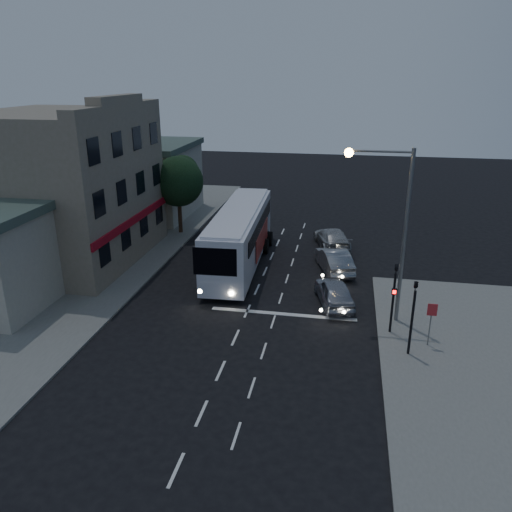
% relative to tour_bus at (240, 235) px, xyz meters
% --- Properties ---
extents(ground, '(120.00, 120.00, 0.00)m').
position_rel_tour_bus_xyz_m(ground, '(1.90, -8.86, -2.15)').
color(ground, black).
extents(sidewalk_far, '(12.00, 50.00, 0.12)m').
position_rel_tour_bus_xyz_m(sidewalk_far, '(-11.10, -0.86, -2.09)').
color(sidewalk_far, slate).
rests_on(sidewalk_far, ground).
extents(road_markings, '(8.00, 30.55, 0.01)m').
position_rel_tour_bus_xyz_m(road_markings, '(3.18, -5.56, -2.14)').
color(road_markings, silver).
rests_on(road_markings, ground).
extents(tour_bus, '(3.23, 13.02, 3.97)m').
position_rel_tour_bus_xyz_m(tour_bus, '(0.00, 0.00, 0.00)').
color(tour_bus, white).
rests_on(tour_bus, ground).
extents(car_suv, '(2.73, 4.62, 1.48)m').
position_rel_tour_bus_xyz_m(car_suv, '(6.57, -5.06, -1.41)').
color(car_suv, '#989DAA').
rests_on(car_suv, ground).
extents(car_sedan_a, '(2.93, 4.96, 1.54)m').
position_rel_tour_bus_xyz_m(car_sedan_a, '(6.37, 0.03, -1.37)').
color(car_sedan_a, gray).
rests_on(car_sedan_a, ground).
extents(car_sedan_b, '(3.31, 5.45, 1.48)m').
position_rel_tour_bus_xyz_m(car_sedan_b, '(6.07, 4.82, -1.41)').
color(car_sedan_b, '#ABABAB').
rests_on(car_sedan_b, ground).
extents(traffic_signal_main, '(0.25, 0.35, 4.10)m').
position_rel_tour_bus_xyz_m(traffic_signal_main, '(9.50, -8.09, 0.27)').
color(traffic_signal_main, black).
rests_on(traffic_signal_main, sidewalk_near).
extents(traffic_signal_side, '(0.18, 0.15, 4.10)m').
position_rel_tour_bus_xyz_m(traffic_signal_side, '(10.20, -10.06, 0.27)').
color(traffic_signal_side, black).
rests_on(traffic_signal_side, sidewalk_near).
extents(regulatory_sign, '(0.45, 0.12, 2.20)m').
position_rel_tour_bus_xyz_m(regulatory_sign, '(11.20, -9.10, -0.55)').
color(regulatory_sign, slate).
rests_on(regulatory_sign, sidewalk_near).
extents(streetlight, '(3.32, 0.44, 9.00)m').
position_rel_tour_bus_xyz_m(streetlight, '(9.24, -6.66, 3.59)').
color(streetlight, slate).
rests_on(streetlight, sidewalk_near).
extents(main_building, '(10.12, 12.00, 11.00)m').
position_rel_tour_bus_xyz_m(main_building, '(-12.06, -0.86, 3.01)').
color(main_building, '#776E58').
rests_on(main_building, sidewalk_far).
extents(low_building_north, '(9.40, 9.40, 6.50)m').
position_rel_tour_bus_xyz_m(low_building_north, '(-11.60, 11.14, 1.24)').
color(low_building_north, '#A7A193').
rests_on(low_building_north, sidewalk_far).
extents(street_tree, '(4.00, 4.00, 6.20)m').
position_rel_tour_bus_xyz_m(street_tree, '(-6.31, 6.16, 2.35)').
color(street_tree, black).
rests_on(street_tree, sidewalk_far).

